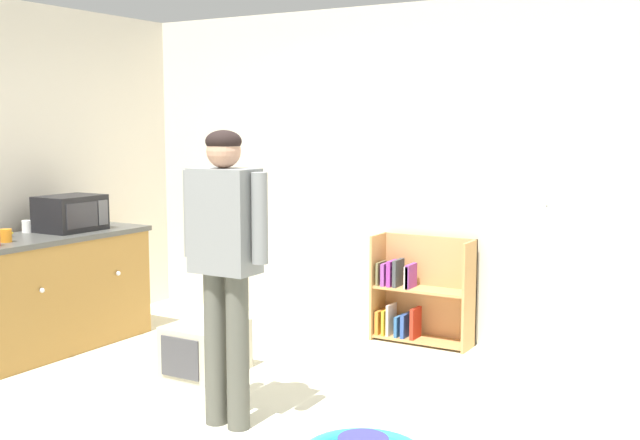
# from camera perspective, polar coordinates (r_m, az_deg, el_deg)

# --- Properties ---
(ground_plane) EXTENTS (12.00, 12.00, 0.00)m
(ground_plane) POSITION_cam_1_polar(r_m,az_deg,el_deg) (4.76, -5.56, -14.47)
(ground_plane) COLOR beige
(ground_plane) RESTS_ON ground
(back_wall) EXTENTS (5.20, 0.06, 2.70)m
(back_wall) POSITION_cam_1_polar(r_m,az_deg,el_deg) (6.47, 6.57, 3.48)
(back_wall) COLOR beige
(back_wall) RESTS_ON ground
(left_side_wall) EXTENTS (0.06, 2.99, 2.70)m
(left_side_wall) POSITION_cam_1_polar(r_m,az_deg,el_deg) (6.85, -19.65, 3.31)
(left_side_wall) COLOR silver
(left_side_wall) RESTS_ON ground
(kitchen_counter) EXTENTS (0.65, 2.28, 0.90)m
(kitchen_counter) POSITION_cam_1_polar(r_m,az_deg,el_deg) (6.24, -21.31, -5.42)
(kitchen_counter) COLOR olive
(kitchen_counter) RESTS_ON ground
(refrigerator) EXTENTS (0.73, 0.68, 1.78)m
(refrigerator) POSITION_cam_1_polar(r_m,az_deg,el_deg) (4.89, 20.96, -3.50)
(refrigerator) COLOR #B7BABF
(refrigerator) RESTS_ON ground
(bookshelf) EXTENTS (0.80, 0.28, 0.85)m
(bookshelf) POSITION_cam_1_polar(r_m,az_deg,el_deg) (6.38, 7.08, -5.48)
(bookshelf) COLOR tan
(bookshelf) RESTS_ON ground
(standing_person) EXTENTS (0.57, 0.22, 1.71)m
(standing_person) POSITION_cam_1_polar(r_m,az_deg,el_deg) (4.48, -6.88, -2.25)
(standing_person) COLOR #53534A
(standing_person) RESTS_ON ground
(pet_carrier) EXTENTS (0.42, 0.55, 0.36)m
(pet_carrier) POSITION_cam_1_polar(r_m,az_deg,el_deg) (5.63, -8.29, -9.17)
(pet_carrier) COLOR #BFB8A0
(pet_carrier) RESTS_ON ground
(microwave) EXTENTS (0.37, 0.48, 0.28)m
(microwave) POSITION_cam_1_polar(r_m,az_deg,el_deg) (6.50, -17.61, 0.47)
(microwave) COLOR black
(microwave) RESTS_ON kitchen_counter
(banana_bunch) EXTENTS (0.15, 0.16, 0.04)m
(banana_bunch) POSITION_cam_1_polar(r_m,az_deg,el_deg) (6.29, -21.89, -0.95)
(banana_bunch) COLOR yellow
(banana_bunch) RESTS_ON kitchen_counter
(orange_cup) EXTENTS (0.08, 0.08, 0.09)m
(orange_cup) POSITION_cam_1_polar(r_m,az_deg,el_deg) (6.04, -21.77, -1.06)
(orange_cup) COLOR orange
(orange_cup) RESTS_ON kitchen_counter
(blue_cup) EXTENTS (0.08, 0.08, 0.09)m
(blue_cup) POSITION_cam_1_polar(r_m,az_deg,el_deg) (6.90, -16.60, 0.09)
(blue_cup) COLOR blue
(blue_cup) RESTS_ON kitchen_counter
(white_cup) EXTENTS (0.08, 0.08, 0.09)m
(white_cup) POSITION_cam_1_polar(r_m,az_deg,el_deg) (6.52, -20.43, -0.44)
(white_cup) COLOR white
(white_cup) RESTS_ON kitchen_counter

